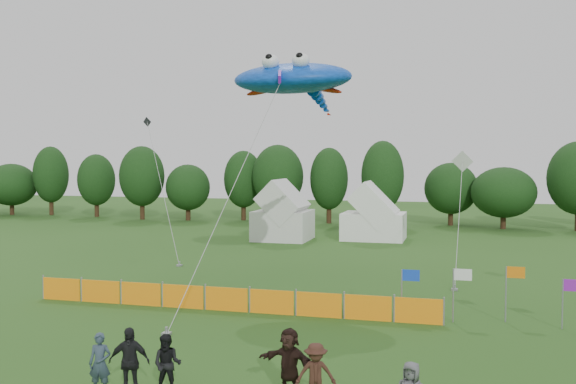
% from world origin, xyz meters
% --- Properties ---
extents(ground, '(160.00, 160.00, 0.00)m').
position_xyz_m(ground, '(0.00, 0.00, 0.00)').
color(ground, '#234C16').
rests_on(ground, ground).
extents(treeline, '(104.57, 8.78, 8.36)m').
position_xyz_m(treeline, '(1.61, 44.93, 4.18)').
color(treeline, '#382314').
rests_on(treeline, ground).
extents(tent_left, '(4.32, 4.32, 3.81)m').
position_xyz_m(tent_left, '(-7.36, 31.65, 1.92)').
color(tent_left, silver).
rests_on(tent_left, ground).
extents(tent_right, '(4.95, 3.96, 3.50)m').
position_xyz_m(tent_right, '(-0.44, 33.72, 1.76)').
color(tent_right, white).
rests_on(tent_right, ground).
extents(barrier_fence, '(17.90, 0.06, 1.00)m').
position_xyz_m(barrier_fence, '(-3.29, 8.15, 0.50)').
color(barrier_fence, orange).
rests_on(barrier_fence, ground).
extents(flag_row, '(6.73, 0.69, 2.22)m').
position_xyz_m(flag_row, '(7.14, 8.86, 1.41)').
color(flag_row, gray).
rests_on(flag_row, ground).
extents(spectator_a, '(0.68, 0.52, 1.68)m').
position_xyz_m(spectator_a, '(-3.24, -1.73, 0.84)').
color(spectator_a, '#2D3D4B').
rests_on(spectator_a, ground).
extents(spectator_b, '(0.91, 0.76, 1.66)m').
position_xyz_m(spectator_b, '(-1.44, -1.30, 0.83)').
color(spectator_b, black).
rests_on(spectator_b, ground).
extents(spectator_c, '(1.21, 0.90, 1.66)m').
position_xyz_m(spectator_c, '(2.66, -1.04, 0.83)').
color(spectator_c, '#391F17').
rests_on(spectator_c, ground).
extents(spectator_d, '(1.19, 0.72, 1.90)m').
position_xyz_m(spectator_d, '(-2.37, -1.71, 0.95)').
color(spectator_d, black).
rests_on(spectator_d, ground).
extents(spectator_f, '(1.82, 1.07, 1.87)m').
position_xyz_m(spectator_f, '(1.81, -0.57, 0.94)').
color(spectator_f, black).
rests_on(spectator_f, ground).
extents(stingray_kite, '(6.18, 17.42, 11.43)m').
position_xyz_m(stingray_kite, '(-1.77, 13.90, 10.34)').
color(stingray_kite, blue).
rests_on(stingray_kite, ground).
extents(small_kite_white, '(1.36, 10.45, 6.97)m').
position_xyz_m(small_kite_white, '(6.23, 22.63, 4.74)').
color(small_kite_white, silver).
rests_on(small_kite_white, ground).
extents(small_kite_dark, '(6.78, 8.40, 9.53)m').
position_xyz_m(small_kite_dark, '(-13.32, 22.32, 4.87)').
color(small_kite_dark, black).
rests_on(small_kite_dark, ground).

